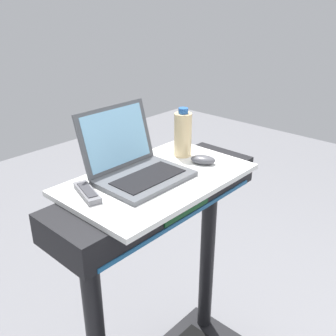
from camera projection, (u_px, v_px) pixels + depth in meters
desk_board at (158, 179)px, 1.44m from camera, size 0.71×0.43×0.02m
laptop at (136, 164)px, 1.41m from camera, size 0.32×0.30×0.25m
computer_mouse at (203, 160)px, 1.54m from camera, size 0.10×0.12×0.03m
water_bottle at (183, 134)px, 1.59m from camera, size 0.07×0.07×0.20m
tv_remote at (87, 192)px, 1.29m from camera, size 0.09×0.17×0.02m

